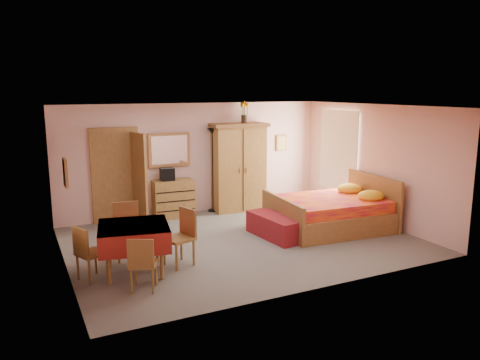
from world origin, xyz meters
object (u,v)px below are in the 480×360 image
bed (329,204)px  bench (274,227)px  dining_table (134,249)px  chair_east (179,238)px  wall_mirror (169,150)px  sunflower_vase (244,112)px  chair_west (92,253)px  chair_north (128,232)px  chair_south (143,263)px  stereo (167,174)px  floor_lamp (213,170)px  chest_of_drawers (174,199)px  wardrobe (239,167)px

bed → bench: 1.40m
dining_table → chair_east: chair_east is taller
wall_mirror → sunflower_vase: size_ratio=1.93×
wall_mirror → chair_east: size_ratio=1.03×
bed → chair_west: bed is taller
wall_mirror → chair_north: bearing=-123.4°
chair_south → wall_mirror: bearing=91.7°
bed → chair_east: size_ratio=2.45×
stereo → floor_lamp: bearing=4.2°
wall_mirror → bench: 3.16m
chair_east → floor_lamp: bearing=-49.1°
bench → chair_east: size_ratio=1.39×
wall_mirror → chair_south: wall_mirror is taller
stereo → chair_south: stereo is taller
bench → chair_west: 3.64m
wall_mirror → chest_of_drawers: bearing=-90.9°
wardrobe → chair_west: (-3.90, -2.85, -0.63)m
wardrobe → chair_east: size_ratio=2.22×
chest_of_drawers → stereo: size_ratio=3.00×
bench → chair_north: chair_north is taller
bed → wall_mirror: bearing=141.5°
dining_table → floor_lamp: bearing=48.9°
chair_north → chair_south: bearing=93.2°
wall_mirror → bench: size_ratio=0.74×
dining_table → chair_east: (0.75, -0.00, 0.08)m
stereo → chair_north: stereo is taller
dining_table → sunflower_vase: bearing=40.6°
bench → dining_table: size_ratio=1.22×
stereo → sunflower_vase: 2.38m
chest_of_drawers → chair_north: size_ratio=0.95×
chair_south → stereo: bearing=92.3°
wall_mirror → sunflower_vase: bearing=-6.5°
wall_mirror → chair_east: 3.42m
stereo → dining_table: bearing=-116.8°
chest_of_drawers → dining_table: chest_of_drawers is taller
bed → dining_table: 4.34m
chest_of_drawers → wardrobe: (1.64, -0.06, 0.62)m
wardrobe → chair_east: (-2.50, -2.87, -0.58)m
sunflower_vase → bed: sunflower_vase is taller
floor_lamp → chair_north: floor_lamp is taller
chair_south → sunflower_vase: bearing=71.4°
wall_mirror → bench: bearing=-63.4°
chest_of_drawers → chair_north: bearing=-121.1°
bench → chair_north: (-2.88, 0.09, 0.27)m
chest_of_drawers → bed: 3.54m
chest_of_drawers → sunflower_vase: 2.67m
floor_lamp → chair_south: (-2.68, -3.74, -0.59)m
dining_table → chair_west: chair_west is taller
wardrobe → chair_south: size_ratio=2.55×
stereo → chair_north: (-1.43, -2.26, -0.53)m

